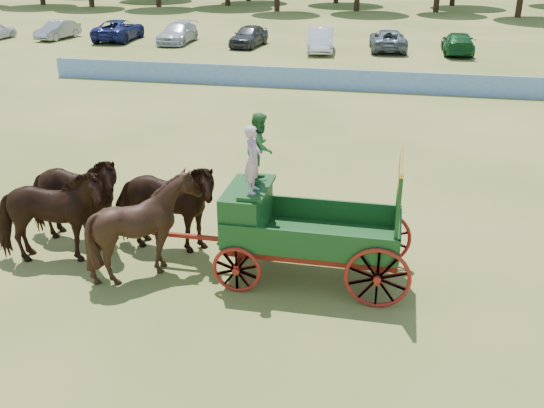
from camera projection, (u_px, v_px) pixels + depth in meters
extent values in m
plane|color=tan|center=(195.00, 246.00, 15.27)|extent=(160.00, 160.00, 0.00)
imported|color=black|center=(49.00, 217.00, 14.04)|extent=(3.06, 1.97, 2.38)
imported|color=black|center=(72.00, 199.00, 15.03)|extent=(2.83, 1.30, 2.38)
imported|color=black|center=(146.00, 226.00, 13.59)|extent=(2.18, 1.94, 2.39)
imported|color=black|center=(164.00, 207.00, 14.58)|extent=(2.83, 1.31, 2.38)
cube|color=#962B0F|center=(247.00, 248.00, 13.91)|extent=(0.12, 2.00, 0.12)
cube|color=#962B0F|center=(379.00, 261.00, 13.35)|extent=(0.12, 2.00, 0.12)
cube|color=#962B0F|center=(308.00, 261.00, 13.09)|extent=(3.80, 0.10, 0.12)
cube|color=#962B0F|center=(315.00, 238.00, 14.08)|extent=(3.80, 0.10, 0.12)
cube|color=#962B0F|center=(209.00, 238.00, 14.02)|extent=(2.80, 0.09, 0.09)
cube|color=#184918|center=(312.00, 238.00, 13.47)|extent=(3.80, 1.80, 0.10)
cube|color=#184918|center=(307.00, 244.00, 12.56)|extent=(3.80, 0.06, 0.55)
cube|color=#184918|center=(318.00, 210.00, 14.14)|extent=(3.80, 0.06, 0.55)
cube|color=#184918|center=(399.00, 234.00, 13.00)|extent=(0.06, 1.80, 0.55)
cube|color=#184918|center=(246.00, 210.00, 13.53)|extent=(0.85, 1.70, 1.05)
cube|color=#184918|center=(257.00, 187.00, 13.26)|extent=(0.55, 1.50, 0.08)
cube|color=#184918|center=(230.00, 217.00, 13.68)|extent=(0.10, 1.60, 0.65)
cube|color=#184918|center=(238.00, 229.00, 13.77)|extent=(0.55, 1.60, 0.06)
cube|color=#184918|center=(397.00, 222.00, 12.04)|extent=(0.08, 0.08, 1.80)
cube|color=#184918|center=(399.00, 192.00, 13.47)|extent=(0.08, 0.08, 1.80)
cube|color=#184918|center=(400.00, 179.00, 12.51)|extent=(0.07, 1.75, 0.75)
cube|color=gold|center=(402.00, 161.00, 12.35)|extent=(0.08, 1.80, 0.09)
cube|color=gold|center=(398.00, 179.00, 12.52)|extent=(0.02, 1.30, 0.12)
torus|color=#962B0F|center=(237.00, 270.00, 13.08)|extent=(1.09, 0.09, 1.09)
torus|color=#962B0F|center=(257.00, 232.00, 14.79)|extent=(1.09, 0.09, 1.09)
torus|color=#962B0F|center=(377.00, 278.00, 12.46)|extent=(1.39, 0.09, 1.39)
torus|color=#962B0F|center=(381.00, 237.00, 14.16)|extent=(1.39, 0.09, 1.39)
imported|color=#D4A2B9|center=(253.00, 159.00, 12.64)|extent=(0.35, 0.53, 1.45)
imported|color=#26652B|center=(260.00, 147.00, 13.25)|extent=(0.58, 0.75, 1.54)
cube|color=blue|center=(286.00, 77.00, 31.38)|extent=(26.00, 0.08, 1.05)
imported|color=gray|center=(58.00, 30.00, 46.64)|extent=(1.96, 4.27, 1.36)
imported|color=navy|center=(119.00, 30.00, 45.99)|extent=(2.89, 5.70, 1.55)
imported|color=silver|center=(178.00, 33.00, 44.79)|extent=(2.16, 5.06, 1.45)
imported|color=#333338|center=(249.00, 36.00, 43.37)|extent=(2.28, 4.59, 1.50)
imported|color=silver|center=(321.00, 40.00, 41.21)|extent=(2.18, 4.95, 1.58)
imported|color=slate|center=(388.00, 40.00, 41.79)|extent=(2.83, 5.35, 1.43)
imported|color=#144C1E|center=(458.00, 43.00, 40.56)|extent=(2.00, 4.86, 1.41)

